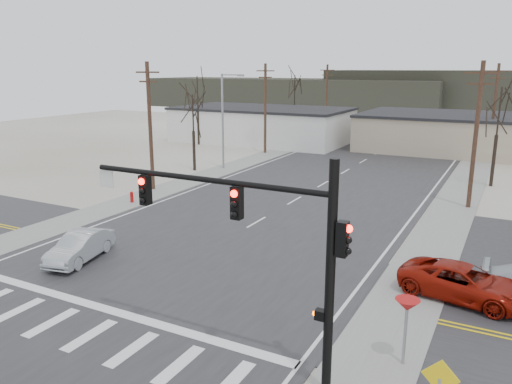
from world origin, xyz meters
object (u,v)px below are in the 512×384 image
(fire_hydrant, at_px, (132,197))
(traffic_signal_mast, at_px, (269,238))
(car_far_a, at_px, (427,145))
(sedan_crossing, at_px, (80,247))
(car_far_b, at_px, (384,137))
(car_parked_red, at_px, (464,283))

(fire_hydrant, bearing_deg, traffic_signal_mast, -38.13)
(car_far_a, bearing_deg, traffic_signal_mast, 83.68)
(traffic_signal_mast, xyz_separation_m, sedan_crossing, (-12.82, 4.40, -3.92))
(fire_hydrant, distance_m, car_far_a, 36.53)
(sedan_crossing, relative_size, car_far_a, 0.74)
(car_far_a, height_order, car_far_b, car_far_a)
(sedan_crossing, relative_size, car_far_b, 1.00)
(car_far_a, distance_m, car_parked_red, 39.52)
(car_far_b, xyz_separation_m, car_parked_red, (14.14, -43.85, -0.01))
(car_parked_red, bearing_deg, sedan_crossing, 114.65)
(fire_hydrant, xyz_separation_m, car_far_b, (8.77, 38.39, 0.32))
(traffic_signal_mast, distance_m, car_parked_red, 10.73)
(traffic_signal_mast, bearing_deg, car_parked_red, 61.16)
(sedan_crossing, height_order, car_far_b, car_far_b)
(traffic_signal_mast, xyz_separation_m, fire_hydrant, (-18.09, 14.20, -4.22))
(sedan_crossing, relative_size, car_parked_red, 0.82)
(fire_hydrant, relative_size, car_parked_red, 0.17)
(car_far_b, bearing_deg, car_parked_red, -54.40)
(traffic_signal_mast, xyz_separation_m, car_far_b, (-9.32, 52.59, -3.90))
(sedan_crossing, xyz_separation_m, car_far_a, (9.79, 43.08, 0.14))
(fire_hydrant, distance_m, sedan_crossing, 11.13)
(traffic_signal_mast, distance_m, sedan_crossing, 14.12)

